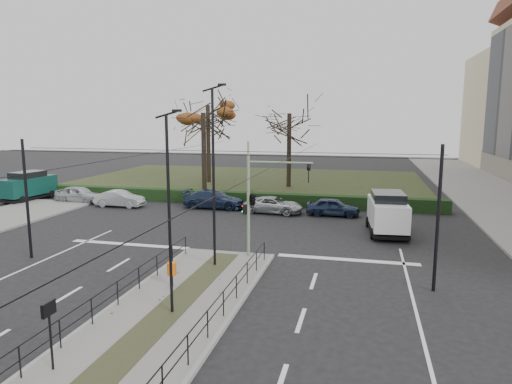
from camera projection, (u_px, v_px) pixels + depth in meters
ground at (195, 288)px, 18.98m from camera, size 140.00×140.00×0.00m
median_island at (171, 311)px, 16.57m from camera, size 4.40×15.00×0.14m
sidewalk_east at (511, 207)px, 35.93m from camera, size 8.00×90.00×0.14m
park at (248, 181)px, 51.06m from camera, size 38.00×26.00×0.10m
hedge at (208, 197)px, 38.13m from camera, size 38.00×1.00×1.00m
median_railing at (169, 288)px, 16.33m from camera, size 4.14×13.24×0.92m
catenary at (207, 201)px, 19.98m from camera, size 20.00×34.00×6.00m
traffic_light at (254, 197)px, 22.46m from camera, size 3.50×2.00×5.15m
litter_bin at (172, 269)px, 18.77m from camera, size 0.39×0.39×0.99m
info_panel at (49, 317)px, 12.35m from camera, size 0.11×0.51×1.97m
streetlamp_median_near at (170, 213)px, 15.72m from camera, size 0.60×0.12×7.15m
streetlamp_median_far at (214, 176)px, 20.86m from camera, size 0.70×0.14×8.37m
parked_car_first at (79, 194)px, 38.17m from camera, size 4.14×1.81×1.39m
parked_car_second at (120, 199)px, 36.31m from camera, size 3.95×1.41×1.30m
parked_car_third at (214, 199)px, 35.74m from camera, size 4.88×1.98×1.42m
parked_car_fourth at (274, 205)px, 33.94m from camera, size 4.50×2.38×1.20m
white_van at (387, 212)px, 27.84m from camera, size 2.52×5.00×2.55m
green_van at (29, 185)px, 39.03m from camera, size 2.40×5.13×2.50m
rust_tree at (208, 105)px, 48.50m from camera, size 7.41×7.41×10.87m
bare_tree_center at (289, 119)px, 45.47m from camera, size 5.77×5.77×9.79m
bare_tree_near at (203, 119)px, 41.22m from camera, size 5.88×5.88×9.80m
parked_car_fifth at (333, 207)px, 32.95m from camera, size 3.82×1.57×1.30m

